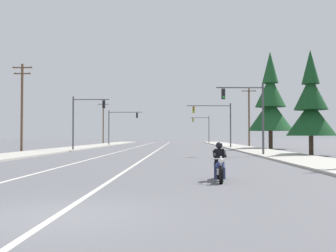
% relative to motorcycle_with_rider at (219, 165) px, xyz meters
% --- Properties ---
extents(ground_plane, '(400.00, 400.00, 0.00)m').
position_rel_motorcycle_with_rider_xyz_m(ground_plane, '(-4.11, -6.38, -0.59)').
color(ground_plane, '#5B5B60').
extents(lane_stripe_center, '(0.16, 100.00, 0.01)m').
position_rel_motorcycle_with_rider_xyz_m(lane_stripe_center, '(-4.12, 38.62, -0.58)').
color(lane_stripe_center, beige).
rests_on(lane_stripe_center, ground).
extents(lane_stripe_left, '(0.16, 100.00, 0.01)m').
position_rel_motorcycle_with_rider_xyz_m(lane_stripe_left, '(-7.98, 38.62, -0.58)').
color(lane_stripe_left, beige).
rests_on(lane_stripe_left, ground).
extents(sidewalk_kerb_right, '(4.40, 110.00, 0.14)m').
position_rel_motorcycle_with_rider_xyz_m(sidewalk_kerb_right, '(7.11, 33.62, -0.52)').
color(sidewalk_kerb_right, '#ADA89E').
rests_on(sidewalk_kerb_right, ground).
extents(sidewalk_kerb_left, '(4.40, 110.00, 0.14)m').
position_rel_motorcycle_with_rider_xyz_m(sidewalk_kerb_left, '(-15.33, 33.62, -0.52)').
color(sidewalk_kerb_left, '#ADA89E').
rests_on(sidewalk_kerb_left, ground).
extents(motorcycle_with_rider, '(0.70, 2.19, 1.46)m').
position_rel_motorcycle_with_rider_xyz_m(motorcycle_with_rider, '(0.00, 0.00, 0.00)').
color(motorcycle_with_rider, black).
rests_on(motorcycle_with_rider, ground).
extents(traffic_signal_near_right, '(4.12, 0.53, 6.20)m').
position_rel_motorcycle_with_rider_xyz_m(traffic_signal_near_right, '(4.55, 18.34, 3.46)').
color(traffic_signal_near_right, '#47474C').
rests_on(traffic_signal_near_right, ground).
extents(traffic_signal_near_left, '(4.22, 0.37, 6.20)m').
position_rel_motorcycle_with_rider_xyz_m(traffic_signal_near_left, '(-12.45, 28.57, 3.47)').
color(traffic_signal_near_left, '#47474C').
rests_on(traffic_signal_near_left, ground).
extents(traffic_signal_mid_right, '(6.07, 0.62, 6.20)m').
position_rel_motorcycle_with_rider_xyz_m(traffic_signal_mid_right, '(3.77, 37.91, 3.58)').
color(traffic_signal_mid_right, '#47474C').
rests_on(traffic_signal_mid_right, ground).
extents(traffic_signal_mid_left, '(5.97, 0.48, 6.20)m').
position_rel_motorcycle_with_rider_xyz_m(traffic_signal_mid_left, '(-12.13, 51.87, 3.58)').
color(traffic_signal_mid_left, '#47474C').
rests_on(traffic_signal_mid_left, ground).
extents(traffic_signal_far_right, '(4.39, 0.54, 6.20)m').
position_rel_motorcycle_with_rider_xyz_m(traffic_signal_far_right, '(4.03, 72.01, 3.48)').
color(traffic_signal_far_right, '#47474C').
rests_on(traffic_signal_far_right, ground).
extents(utility_pole_left_near, '(2.13, 0.26, 9.43)m').
position_rel_motorcycle_with_rider_xyz_m(utility_pole_left_near, '(-18.34, 25.65, 4.47)').
color(utility_pole_left_near, brown).
rests_on(utility_pole_left_near, ground).
extents(utility_pole_right_far, '(2.29, 0.26, 9.23)m').
position_rel_motorcycle_with_rider_xyz_m(utility_pole_right_far, '(9.55, 45.98, 4.25)').
color(utility_pole_right_far, brown).
rests_on(utility_pole_right_far, ground).
extents(utility_pole_left_far, '(2.27, 0.26, 9.01)m').
position_rel_motorcycle_with_rider_xyz_m(utility_pole_left_far, '(-18.08, 67.87, 4.14)').
color(utility_pole_left_far, brown).
rests_on(utility_pole_left_far, ground).
extents(conifer_tree_right_verge_near, '(4.18, 4.18, 9.21)m').
position_rel_motorcycle_with_rider_xyz_m(conifer_tree_right_verge_near, '(9.89, 18.76, 3.63)').
color(conifer_tree_right_verge_near, '#423023').
rests_on(conifer_tree_right_verge_near, ground).
extents(conifer_tree_right_verge_far, '(5.81, 5.81, 12.78)m').
position_rel_motorcycle_with_rider_xyz_m(conifer_tree_right_verge_far, '(10.41, 35.47, 5.27)').
color(conifer_tree_right_verge_far, '#423023').
rests_on(conifer_tree_right_verge_far, ground).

